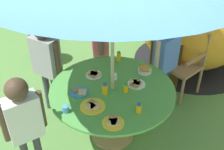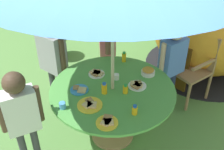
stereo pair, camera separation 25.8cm
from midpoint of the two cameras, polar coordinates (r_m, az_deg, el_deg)
ground_plane at (r=3.45m, az=2.30°, el=-12.46°), size 10.00×10.00×0.02m
garden_table at (r=3.06m, az=2.54°, el=-5.21°), size 1.37×1.37×0.71m
wooden_chair at (r=3.92m, az=18.69°, el=2.24°), size 0.61×0.61×0.95m
dome_tent at (r=4.60m, az=21.51°, el=9.70°), size 2.40×2.40×1.53m
potted_plant at (r=4.82m, az=-10.15°, el=7.04°), size 0.41×0.41×0.63m
child_in_blue_shirt at (r=3.48m, az=14.60°, el=3.67°), size 0.29×0.39×1.23m
child_in_pink_shirt at (r=3.68m, az=0.98°, el=8.96°), size 0.38×0.43×1.45m
child_in_grey_shirt at (r=3.42m, az=-10.30°, el=4.50°), size 0.44×0.23×1.30m
child_in_white_shirt at (r=2.70m, az=-15.87°, el=-7.36°), size 0.32×0.35×1.20m
snack_bowl at (r=3.20m, az=9.81°, el=0.64°), size 0.16×0.16×0.08m
plate_center_front at (r=2.55m, az=1.94°, el=-9.84°), size 0.21×0.21×0.03m
plate_back_edge at (r=2.74m, az=-1.95°, el=-6.26°), size 0.25×0.25×0.03m
plate_far_right at (r=3.17m, az=-0.90°, el=0.27°), size 0.19×0.19×0.03m
plate_center_back at (r=3.01m, az=7.68°, el=-2.19°), size 0.20×0.20×0.03m
plate_front_edge at (r=2.93m, az=-4.27°, el=-3.13°), size 0.20×0.20×0.03m
juice_bottle_near_left at (r=3.40m, az=4.68°, el=3.67°), size 0.05×0.05×0.13m
juice_bottle_near_right at (r=2.64m, az=7.56°, el=-7.33°), size 0.06×0.06×0.10m
juice_bottle_far_left at (r=2.86m, az=0.96°, el=-2.89°), size 0.06×0.06×0.13m
juice_bottle_mid_left at (r=2.88m, az=5.38°, el=-3.00°), size 0.06×0.06×0.10m
cup_near at (r=3.08m, az=3.31°, el=-0.45°), size 0.06×0.06×0.07m
cup_far at (r=2.71m, az=-7.59°, el=-6.39°), size 0.06×0.06×0.07m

